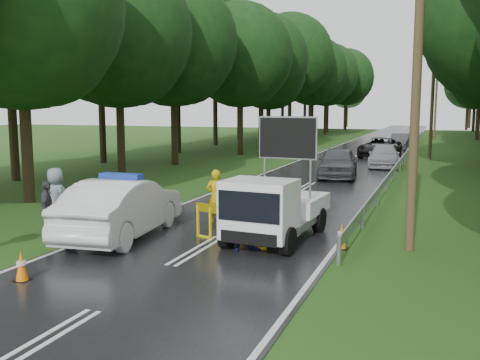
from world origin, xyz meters
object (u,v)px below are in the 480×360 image
at_px(work_truck, 274,209).
at_px(civilian, 251,216).
at_px(queue_car_first, 338,162).
at_px(officer, 216,197).
at_px(queue_car_fourth, 400,142).
at_px(barrier, 230,216).
at_px(police_sedan, 122,208).
at_px(queue_car_third, 380,147).
at_px(queue_car_second, 384,156).

relative_size(work_truck, civilian, 2.41).
relative_size(work_truck, queue_car_first, 0.92).
bearing_deg(work_truck, civilian, -100.38).
bearing_deg(officer, queue_car_fourth, -105.44).
bearing_deg(officer, barrier, 111.89).
distance_m(police_sedan, work_truck, 4.35).
bearing_deg(civilian, officer, 90.50).
xyz_separation_m(officer, queue_car_third, (2.48, 25.45, -0.15)).
relative_size(queue_car_second, queue_car_fourth, 1.08).
bearing_deg(queue_car_fourth, queue_car_first, -90.00).
relative_size(queue_car_second, queue_car_third, 0.88).
relative_size(queue_car_third, queue_car_fourth, 1.23).
distance_m(barrier, officer, 2.60).
height_order(barrier, queue_car_third, queue_car_third).
relative_size(work_truck, officer, 2.50).
distance_m(officer, queue_car_fourth, 33.36).
bearing_deg(queue_car_third, work_truck, -83.04).
distance_m(queue_car_third, queue_car_fourth, 7.80).
distance_m(police_sedan, queue_car_fourth, 36.21).
xyz_separation_m(barrier, queue_car_third, (1.13, 27.66, -0.03)).
relative_size(civilian, queue_car_third, 0.35).
distance_m(work_truck, queue_car_second, 20.47).
xyz_separation_m(work_truck, barrier, (-1.07, -0.62, -0.16)).
bearing_deg(barrier, queue_car_third, 105.25).
bearing_deg(queue_car_third, queue_car_fourth, 90.04).
xyz_separation_m(barrier, officer, (-1.35, 2.22, 0.11)).
xyz_separation_m(civilian, queue_car_first, (-0.49, 15.39, -0.10)).
bearing_deg(queue_car_fourth, work_truck, -86.68).
bearing_deg(queue_car_third, queue_car_first, -86.66).
height_order(barrier, queue_car_fourth, queue_car_fourth).
relative_size(barrier, queue_car_first, 0.49).
distance_m(police_sedan, civilian, 3.94).
height_order(work_truck, queue_car_first, work_truck).
xyz_separation_m(barrier, civilian, (0.78, -0.50, 0.15)).
height_order(queue_car_second, queue_car_fourth, queue_car_fourth).
relative_size(barrier, officer, 1.34).
relative_size(queue_car_first, queue_car_third, 0.91).
bearing_deg(queue_car_first, queue_car_third, 79.67).
bearing_deg(work_truck, queue_car_second, 90.98).
bearing_deg(queue_car_fourth, queue_car_third, -92.06).
distance_m(barrier, civilian, 0.94).
distance_m(work_truck, queue_car_first, 14.29).
relative_size(officer, queue_car_second, 0.38).
height_order(police_sedan, queue_car_third, police_sedan).
relative_size(work_truck, barrier, 1.87).
bearing_deg(queue_car_third, civilian, -83.61).
bearing_deg(queue_car_third, officer, -88.48).
bearing_deg(queue_car_second, work_truck, -97.95).
xyz_separation_m(work_truck, queue_car_fourth, (1.02, 34.78, -0.22)).
relative_size(police_sedan, barrier, 2.26).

